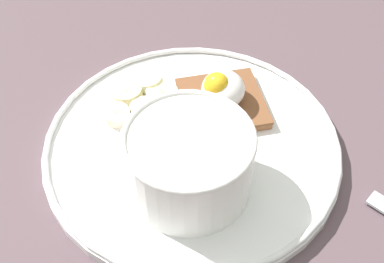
{
  "coord_description": "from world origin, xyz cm",
  "views": [
    {
      "loc": [
        34.06,
        2.09,
        43.06
      ],
      "look_at": [
        0.0,
        0.0,
        5.0
      ],
      "focal_mm": 50.0,
      "sensor_mm": 36.0,
      "label": 1
    }
  ],
  "objects_px": {
    "banana_slice_inner": "(127,93)",
    "banana_slice_back": "(162,95)",
    "poached_egg": "(222,88)",
    "banana_slice_right": "(117,115)",
    "banana_slice_front": "(149,82)",
    "banana_slice_left": "(144,109)",
    "toast_slice": "(222,103)",
    "oatmeal_bowl": "(190,161)"
  },
  "relations": [
    {
      "from": "poached_egg",
      "to": "banana_slice_right",
      "type": "xyz_separation_m",
      "value": [
        0.02,
        -0.11,
        -0.02
      ]
    },
    {
      "from": "oatmeal_bowl",
      "to": "banana_slice_right",
      "type": "distance_m",
      "value": 0.11
    },
    {
      "from": "banana_slice_front",
      "to": "banana_slice_left",
      "type": "distance_m",
      "value": 0.04
    },
    {
      "from": "banana_slice_inner",
      "to": "toast_slice",
      "type": "bearing_deg",
      "value": 85.45
    },
    {
      "from": "banana_slice_left",
      "to": "banana_slice_inner",
      "type": "bearing_deg",
      "value": -136.09
    },
    {
      "from": "banana_slice_front",
      "to": "banana_slice_inner",
      "type": "bearing_deg",
      "value": -50.69
    },
    {
      "from": "oatmeal_bowl",
      "to": "banana_slice_inner",
      "type": "height_order",
      "value": "oatmeal_bowl"
    },
    {
      "from": "banana_slice_front",
      "to": "banana_slice_back",
      "type": "bearing_deg",
      "value": 40.56
    },
    {
      "from": "banana_slice_inner",
      "to": "poached_egg",
      "type": "bearing_deg",
      "value": 84.92
    },
    {
      "from": "toast_slice",
      "to": "banana_slice_back",
      "type": "bearing_deg",
      "value": -95.89
    },
    {
      "from": "banana_slice_front",
      "to": "oatmeal_bowl",
      "type": "bearing_deg",
      "value": 22.39
    },
    {
      "from": "poached_egg",
      "to": "banana_slice_front",
      "type": "relative_size",
      "value": 1.1
    },
    {
      "from": "banana_slice_left",
      "to": "banana_slice_right",
      "type": "distance_m",
      "value": 0.03
    },
    {
      "from": "poached_egg",
      "to": "banana_slice_inner",
      "type": "relative_size",
      "value": 1.03
    },
    {
      "from": "oatmeal_bowl",
      "to": "banana_slice_back",
      "type": "bearing_deg",
      "value": -161.48
    },
    {
      "from": "oatmeal_bowl",
      "to": "toast_slice",
      "type": "distance_m",
      "value": 0.11
    },
    {
      "from": "toast_slice",
      "to": "poached_egg",
      "type": "height_order",
      "value": "poached_egg"
    },
    {
      "from": "toast_slice",
      "to": "banana_slice_left",
      "type": "height_order",
      "value": "same"
    },
    {
      "from": "banana_slice_back",
      "to": "banana_slice_right",
      "type": "bearing_deg",
      "value": -53.58
    },
    {
      "from": "poached_egg",
      "to": "banana_slice_front",
      "type": "height_order",
      "value": "poached_egg"
    },
    {
      "from": "poached_egg",
      "to": "banana_slice_right",
      "type": "distance_m",
      "value": 0.11
    },
    {
      "from": "poached_egg",
      "to": "banana_slice_front",
      "type": "xyz_separation_m",
      "value": [
        -0.03,
        -0.08,
        -0.02
      ]
    },
    {
      "from": "oatmeal_bowl",
      "to": "banana_slice_front",
      "type": "relative_size",
      "value": 2.65
    },
    {
      "from": "poached_egg",
      "to": "banana_slice_front",
      "type": "bearing_deg",
      "value": -108.53
    },
    {
      "from": "toast_slice",
      "to": "banana_slice_back",
      "type": "xyz_separation_m",
      "value": [
        -0.01,
        -0.06,
        0.0
      ]
    },
    {
      "from": "banana_slice_right",
      "to": "banana_slice_back",
      "type": "bearing_deg",
      "value": 126.42
    },
    {
      "from": "banana_slice_left",
      "to": "banana_slice_back",
      "type": "xyz_separation_m",
      "value": [
        -0.02,
        0.02,
        0.0
      ]
    },
    {
      "from": "banana_slice_front",
      "to": "banana_slice_back",
      "type": "relative_size",
      "value": 1.13
    },
    {
      "from": "banana_slice_inner",
      "to": "banana_slice_back",
      "type": "bearing_deg",
      "value": 87.75
    },
    {
      "from": "poached_egg",
      "to": "banana_slice_right",
      "type": "relative_size",
      "value": 1.27
    },
    {
      "from": "oatmeal_bowl",
      "to": "banana_slice_right",
      "type": "bearing_deg",
      "value": -134.15
    },
    {
      "from": "banana_slice_right",
      "to": "banana_slice_left",
      "type": "bearing_deg",
      "value": 112.95
    },
    {
      "from": "banana_slice_left",
      "to": "banana_slice_right",
      "type": "xyz_separation_m",
      "value": [
        0.01,
        -0.03,
        0.0
      ]
    },
    {
      "from": "banana_slice_back",
      "to": "banana_slice_right",
      "type": "relative_size",
      "value": 1.02
    },
    {
      "from": "oatmeal_bowl",
      "to": "banana_slice_left",
      "type": "relative_size",
      "value": 3.81
    },
    {
      "from": "banana_slice_front",
      "to": "poached_egg",
      "type": "bearing_deg",
      "value": 71.47
    },
    {
      "from": "banana_slice_left",
      "to": "banana_slice_back",
      "type": "distance_m",
      "value": 0.03
    },
    {
      "from": "poached_egg",
      "to": "banana_slice_left",
      "type": "bearing_deg",
      "value": -80.56
    },
    {
      "from": "poached_egg",
      "to": "banana_slice_right",
      "type": "bearing_deg",
      "value": -76.96
    },
    {
      "from": "toast_slice",
      "to": "banana_slice_inner",
      "type": "xyz_separation_m",
      "value": [
        -0.01,
        -0.1,
        -0.0
      ]
    },
    {
      "from": "banana_slice_front",
      "to": "banana_slice_right",
      "type": "xyz_separation_m",
      "value": [
        0.05,
        -0.03,
        -0.0
      ]
    },
    {
      "from": "toast_slice",
      "to": "banana_slice_front",
      "type": "height_order",
      "value": "banana_slice_front"
    }
  ]
}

